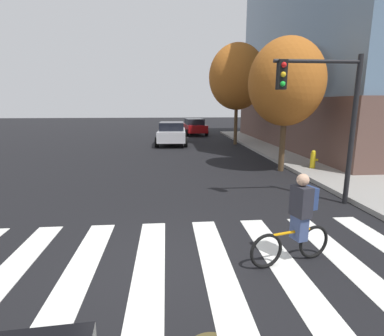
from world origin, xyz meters
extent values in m
plane|color=black|center=(0.00, 0.00, 0.00)|extent=(120.00, 120.00, 0.00)
cube|color=silver|center=(-2.70, 0.00, 0.01)|extent=(0.55, 4.05, 0.01)
cube|color=silver|center=(-1.48, 0.00, 0.01)|extent=(0.55, 4.05, 0.01)
cube|color=silver|center=(-0.26, 0.00, 0.01)|extent=(0.55, 4.05, 0.01)
cube|color=silver|center=(0.96, 0.00, 0.01)|extent=(0.55, 4.05, 0.01)
cube|color=silver|center=(2.18, 0.00, 0.01)|extent=(0.55, 4.05, 0.01)
cube|color=silver|center=(3.40, 0.00, 0.01)|extent=(0.55, 4.05, 0.01)
cube|color=#B7B7BC|center=(0.48, 16.77, 0.70)|extent=(2.09, 4.75, 0.71)
cube|color=black|center=(0.47, 16.61, 1.33)|extent=(1.78, 2.31, 0.56)
cylinder|color=black|center=(-0.43, 18.30, 0.35)|extent=(0.28, 0.70, 0.69)
cylinder|color=black|center=(1.52, 18.21, 0.35)|extent=(0.28, 0.70, 0.69)
cylinder|color=black|center=(-0.57, 15.32, 0.35)|extent=(0.28, 0.70, 0.69)
cylinder|color=black|center=(1.38, 15.23, 0.35)|extent=(0.28, 0.70, 0.69)
cube|color=maroon|center=(2.72, 23.58, 0.66)|extent=(2.15, 4.53, 0.67)
cube|color=black|center=(2.73, 23.44, 1.25)|extent=(1.75, 2.23, 0.52)
cylinder|color=black|center=(1.68, 24.90, 0.32)|extent=(0.29, 0.67, 0.65)
cylinder|color=black|center=(3.51, 25.06, 0.32)|extent=(0.29, 0.67, 0.65)
cylinder|color=black|center=(1.93, 22.10, 0.32)|extent=(0.29, 0.67, 0.65)
cylinder|color=black|center=(3.76, 22.26, 0.32)|extent=(0.29, 0.67, 0.65)
torus|color=black|center=(2.84, 0.10, 0.33)|extent=(0.65, 0.23, 0.66)
torus|color=black|center=(1.82, -0.17, 0.33)|extent=(0.65, 0.23, 0.66)
cylinder|color=orange|center=(2.33, -0.03, 0.61)|extent=(0.88, 0.28, 0.05)
cylinder|color=orange|center=(2.48, 0.01, 0.68)|extent=(0.04, 0.04, 0.45)
cube|color=#384772|center=(2.48, 0.01, 0.73)|extent=(0.27, 0.32, 0.56)
cube|color=#26262D|center=(2.48, 0.01, 1.18)|extent=(0.32, 0.41, 0.56)
sphere|color=tan|center=(2.48, 0.01, 1.58)|extent=(0.22, 0.22, 0.22)
cube|color=navy|center=(2.66, 0.06, 1.23)|extent=(0.23, 0.31, 0.40)
cylinder|color=black|center=(5.33, 3.11, 2.10)|extent=(0.14, 0.14, 4.20)
cylinder|color=black|center=(4.13, 3.11, 4.00)|extent=(2.40, 0.10, 0.10)
cube|color=black|center=(3.17, 3.11, 3.65)|extent=(0.24, 0.20, 0.76)
sphere|color=red|center=(3.17, 3.00, 3.89)|extent=(0.14, 0.14, 0.14)
sphere|color=gold|center=(3.17, 3.00, 3.65)|extent=(0.14, 0.14, 0.14)
sphere|color=green|center=(3.17, 3.00, 3.41)|extent=(0.14, 0.14, 0.14)
cylinder|color=gold|center=(6.42, 7.35, 0.47)|extent=(0.22, 0.22, 0.65)
sphere|color=gold|center=(6.42, 7.35, 0.84)|extent=(0.18, 0.18, 0.18)
cylinder|color=gold|center=(6.58, 7.35, 0.51)|extent=(0.12, 0.09, 0.09)
cylinder|color=#4C3823|center=(5.09, 7.55, 1.26)|extent=(0.24, 0.24, 2.52)
ellipsoid|color=#A5591E|center=(5.09, 7.55, 3.77)|extent=(3.13, 3.13, 3.60)
cylinder|color=#4C3823|center=(5.06, 16.34, 1.58)|extent=(0.24, 0.24, 3.16)
ellipsoid|color=#A5591E|center=(5.06, 16.34, 4.73)|extent=(3.93, 3.93, 4.52)
camera|label=1|loc=(0.09, -4.92, 2.90)|focal=27.91mm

